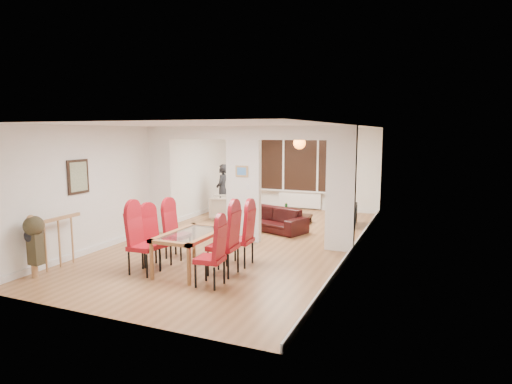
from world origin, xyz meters
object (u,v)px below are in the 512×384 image
Objects in this scene: dining_chair_rc at (240,236)px; sofa at (270,219)px; coffee_table at (294,218)px; dining_chair_la at (144,242)px; dining_chair_rb at (223,242)px; bowl at (297,213)px; dining_chair_ra at (210,254)px; bottle at (286,208)px; dining_chair_lc at (178,232)px; person at (223,190)px; dining_table at (192,251)px; television at (351,215)px; dining_chair_lb at (157,239)px; armchair at (224,207)px.

dining_chair_rc is 3.01m from sofa.
dining_chair_la is at bearing -102.06° from coffee_table.
sofa is (-0.48, 3.55, -0.30)m from dining_chair_rb.
dining_chair_rb is at bearing -88.80° from bowl.
dining_chair_rc is 0.57× the size of sofa.
dining_chair_rb is at bearing 90.62° from dining_chair_ra.
bottle is at bearing 90.05° from dining_chair_ra.
dining_chair_rb reaches higher than bottle.
dining_chair_la is at bearing -86.19° from dining_chair_lc.
dining_chair_rb reaches higher than bowl.
bowl is (-0.16, 5.27, -0.28)m from dining_chair_ra.
sofa is at bearing -93.07° from bottle.
dining_chair_rb is 5.37m from person.
dining_chair_la reaches higher than dining_chair_ra.
dining_chair_lc is at bearing 154.24° from dining_chair_rb.
coffee_table is at bearing 90.17° from dining_chair_rb.
dining_chair_lc is 0.89× the size of dining_chair_rb.
sofa is at bearing 48.46° from person.
dining_table is 1.50× the size of television.
dining_chair_lb reaches higher than coffee_table.
dining_table reaches higher than armchair.
dining_chair_lb is 5.00m from person.
dining_chair_lb is at bearing -4.85° from armchair.
dining_chair_rc is (0.67, 0.61, 0.21)m from dining_table.
television is at bearing 6.05° from coffee_table.
dining_chair_rb is at bearing -94.94° from dining_chair_rc.
person is (-1.82, 4.79, 0.42)m from dining_table.
person is (-2.49, 4.17, 0.21)m from dining_chair_rc.
bowl is at bearing 78.74° from dining_chair_lc.
dining_chair_lb is 1.51m from dining_chair_rc.
sofa is (0.80, 3.00, -0.24)m from dining_chair_lc.
sofa is 1.99× the size of television.
dining_chair_rc reaches higher than dining_table.
dining_chair_rb is at bearing 10.67° from armchair.
dining_chair_lb reaches higher than armchair.
armchair is (-2.23, 4.89, -0.18)m from dining_chair_ra.
dining_chair_lb is 1.06× the size of television.
dining_chair_ra reaches higher than dining_table.
coffee_table is (1.08, 4.10, -0.41)m from dining_chair_lc.
coffee_table is (1.10, 5.14, -0.46)m from dining_chair_la.
dining_table is at bearing -96.42° from bowl.
dining_chair_lc is 1.09× the size of coffee_table.
armchair reaches higher than bowl.
bowl is (0.53, 4.70, -0.10)m from dining_table.
armchair is at bearing -170.18° from coffee_table.
dining_chair_lb is at bearing -100.48° from bottle.
coffee_table is at bearing 89.28° from television.
bottle is (0.86, 4.12, -0.15)m from dining_chair_lc.
dining_chair_lc is at bearing -105.94° from bowl.
coffee_table is (-1.55, -0.16, -0.17)m from television.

